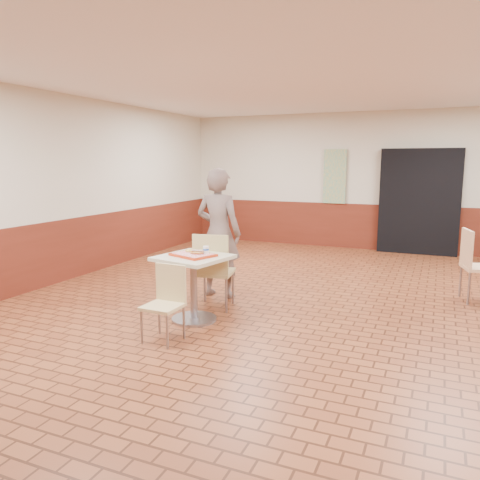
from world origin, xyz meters
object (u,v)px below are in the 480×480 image
at_px(main_table, 193,277).
at_px(serving_tray, 193,255).
at_px(chair_second_left, 475,262).
at_px(ring_donut, 189,251).
at_px(chair_main_back, 213,267).
at_px(long_john_donut, 197,252).
at_px(customer, 219,233).
at_px(paper_cup, 206,250).
at_px(chair_main_front, 166,299).

xyz_separation_m(main_table, serving_tray, (0.00, -0.00, 0.28)).
distance_m(main_table, chair_second_left, 3.91).
xyz_separation_m(main_table, ring_donut, (-0.10, 0.08, 0.31)).
relative_size(chair_main_back, chair_second_left, 1.01).
height_order(chair_main_back, long_john_donut, chair_main_back).
relative_size(chair_main_back, customer, 0.55).
height_order(chair_main_back, paper_cup, chair_main_back).
height_order(ring_donut, chair_second_left, chair_second_left).
xyz_separation_m(serving_tray, paper_cup, (0.14, 0.07, 0.06)).
distance_m(chair_main_front, long_john_donut, 0.77).
relative_size(main_table, long_john_donut, 4.84).
bearing_deg(ring_donut, paper_cup, -2.53).
xyz_separation_m(chair_main_front, ring_donut, (-0.12, 0.74, 0.39)).
xyz_separation_m(paper_cup, chair_second_left, (3.05, 2.19, -0.32)).
xyz_separation_m(serving_tray, long_john_donut, (0.06, -0.01, 0.04)).
xyz_separation_m(customer, ring_donut, (0.08, -1.00, -0.07)).
distance_m(serving_tray, long_john_donut, 0.07).
relative_size(customer, paper_cup, 20.63).
distance_m(customer, serving_tray, 1.09).
bearing_deg(chair_main_front, chair_main_back, 91.91).
relative_size(chair_main_back, ring_donut, 10.52).
bearing_deg(chair_second_left, chair_main_front, 119.07).
distance_m(chair_main_back, long_john_donut, 0.57).
relative_size(main_table, chair_second_left, 0.80).
height_order(ring_donut, long_john_donut, long_john_donut).
relative_size(chair_main_back, paper_cup, 11.38).
distance_m(serving_tray, chair_second_left, 3.92).
bearing_deg(chair_main_front, main_table, 94.16).
xyz_separation_m(chair_main_back, customer, (-0.20, 0.59, 0.35)).
relative_size(long_john_donut, paper_cup, 1.86).
distance_m(chair_main_front, paper_cup, 0.85).
distance_m(paper_cup, chair_second_left, 3.77).
height_order(ring_donut, paper_cup, paper_cup).
bearing_deg(chair_main_back, ring_donut, 61.82).
bearing_deg(paper_cup, ring_donut, 177.47).
relative_size(customer, serving_tray, 3.82).
height_order(main_table, chair_main_back, chair_main_back).
bearing_deg(chair_main_back, chair_second_left, -162.21).
height_order(serving_tray, chair_second_left, chair_second_left).
relative_size(ring_donut, long_john_donut, 0.58).
height_order(chair_main_front, chair_main_back, chair_main_back).
xyz_separation_m(chair_main_front, chair_second_left, (3.17, 2.92, 0.10)).
bearing_deg(ring_donut, chair_main_front, -80.65).
bearing_deg(paper_cup, customer, 107.49).
distance_m(main_table, chair_main_back, 0.48).
relative_size(chair_main_front, chair_main_back, 0.81).
relative_size(chair_main_front, customer, 0.45).
relative_size(serving_tray, long_john_donut, 2.90).
distance_m(main_table, customer, 1.15).
relative_size(paper_cup, chair_second_left, 0.09).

